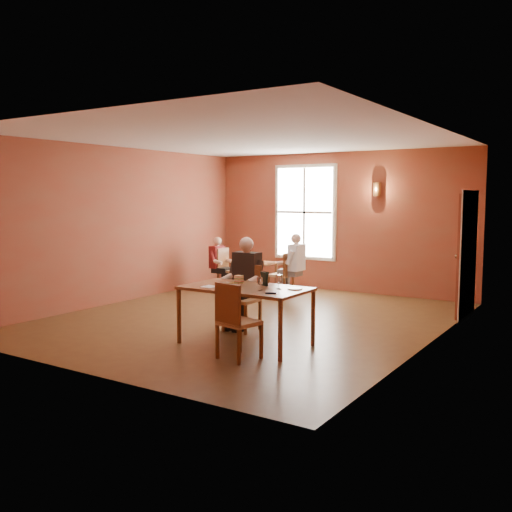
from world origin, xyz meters
The scene contains 29 objects.
ground centered at (0.00, 0.00, 0.00)m, with size 6.00×7.00×0.01m, color brown.
wall_back centered at (0.00, 3.50, 1.50)m, with size 6.00×0.04×3.00m, color brown.
wall_front centered at (0.00, -3.50, 1.50)m, with size 6.00×0.04×3.00m, color brown.
wall_left centered at (-3.00, 0.00, 1.50)m, with size 0.04×7.00×3.00m, color brown.
wall_right centered at (3.00, 0.00, 1.50)m, with size 0.04×7.00×3.00m, color brown.
ceiling centered at (0.00, 0.00, 3.00)m, with size 6.00×7.00×0.04m, color white.
window centered at (-0.80, 3.45, 1.70)m, with size 1.36×0.10×1.96m, color white.
door centered at (2.94, 2.30, 1.05)m, with size 0.12×1.04×2.10m, color maroon.
wall_sconce centered at (0.90, 3.40, 2.20)m, with size 0.16×0.16×0.28m, color brown.
main_table centered at (0.85, -1.39, 0.40)m, with size 1.73×0.97×0.81m, color brown, non-canonical shape.
chair_diner_main centered at (0.35, -0.74, 0.50)m, with size 0.44×0.44×1.00m, color #5C3216, non-canonical shape.
diner_main centered at (0.35, -0.77, 0.69)m, with size 0.55×0.55×1.37m, color black, non-canonical shape.
chair_empty centered at (1.18, -2.02, 0.49)m, with size 0.43×0.43×0.98m, color brown, non-canonical shape.
plate_food centered at (0.58, -1.38, 0.83)m, with size 0.31×0.31×0.04m, color white.
sandwich centered at (0.69, -1.32, 0.87)m, with size 0.10×0.09×0.12m, color tan.
goblet_a centered at (1.34, -1.31, 0.91)m, with size 0.08×0.08×0.21m, color white, non-canonical shape.
goblet_c centered at (1.18, -1.54, 0.90)m, with size 0.08×0.08×0.19m, color white, non-canonical shape.
menu_stand centered at (1.02, -1.17, 0.91)m, with size 0.12×0.06×0.20m, color black.
knife centered at (0.84, -1.61, 0.81)m, with size 0.20×0.02×0.00m, color silver.
napkin centered at (0.42, -1.65, 0.81)m, with size 0.19×0.19×0.01m, color white.
side_plate centered at (1.51, -1.19, 0.82)m, with size 0.20×0.20×0.02m, color silver.
sunglasses centered at (1.43, -1.67, 0.82)m, with size 0.14×0.04×0.02m, color black.
second_table centered at (-1.35, 2.24, 0.33)m, with size 0.75×0.75×0.66m, color brown, non-canonical shape.
chair_diner_white centered at (-0.70, 2.24, 0.45)m, with size 0.40×0.40×0.91m, color #522110, non-canonical shape.
diner_white centered at (-0.67, 2.24, 0.63)m, with size 0.50×0.50×1.25m, color silver, non-canonical shape.
chair_diner_maroon centered at (-2.00, 2.24, 0.46)m, with size 0.41×0.41×0.92m, color #492B10, non-canonical shape.
diner_maroon centered at (-2.03, 2.24, 0.56)m, with size 0.45×0.45×1.13m, color maroon, non-canonical shape.
cup_a centered at (-1.18, 2.14, 0.71)m, with size 0.11×0.11×0.09m, color silver.
cup_b centered at (-1.49, 2.38, 0.71)m, with size 0.10×0.10×0.09m, color white.
Camera 1 is at (5.18, -7.85, 2.06)m, focal length 40.00 mm.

